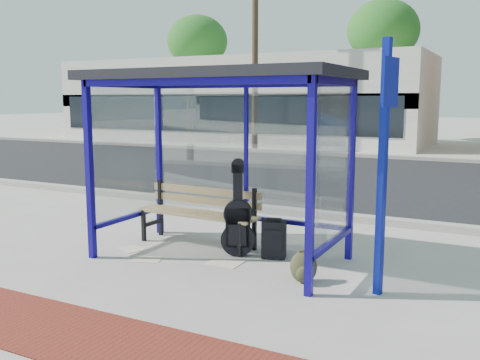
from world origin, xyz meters
The scene contains 19 objects.
ground centered at (0.00, 0.00, 0.00)m, with size 120.00×120.00×0.00m, color #B2ADA0.
brick_paver_strip centered at (0.00, -2.60, 0.01)m, with size 60.00×1.00×0.01m, color maroon.
curb_near centered at (0.00, 2.90, 0.06)m, with size 60.00×0.25×0.12m, color gray.
street_asphalt centered at (0.00, 8.00, 0.00)m, with size 60.00×10.00×0.00m, color black.
curb_far centered at (0.00, 13.10, 0.06)m, with size 60.00×0.25×0.12m, color gray.
far_sidewalk centered at (0.00, 15.00, 0.00)m, with size 60.00×4.00×0.01m, color #B2ADA0.
bus_shelter centered at (0.00, 0.07, 2.07)m, with size 3.30×1.80×2.42m.
storefront_white centered at (-9.00, 17.99, 2.00)m, with size 18.00×6.04×4.00m.
tree_left centered at (-14.00, 22.00, 5.45)m, with size 3.60×3.60×7.03m.
tree_mid centered at (-3.00, 22.00, 5.45)m, with size 3.60×3.60×7.03m.
utility_pole_west centered at (-6.00, 13.40, 4.11)m, with size 1.60×0.24×8.00m.
bench centered at (-0.60, 0.46, 0.49)m, with size 1.85×0.53×0.87m.
guitar_bag centered at (0.15, 0.21, 0.45)m, with size 0.46×0.29×1.22m.
suitcase centered at (0.62, 0.33, 0.25)m, with size 0.35×0.28×0.54m.
backpack centered at (1.31, -0.39, 0.17)m, with size 0.37×0.35×0.37m.
sign_post centered at (2.15, -0.36, 1.50)m, with size 0.14×0.33×2.68m.
newspaper_a centered at (-1.30, -0.20, 0.00)m, with size 0.35×0.28×0.01m, color white.
newspaper_b centered at (-0.81, -0.49, 0.00)m, with size 0.37×0.29×0.01m, color white.
newspaper_c centered at (0.16, -0.17, 0.00)m, with size 0.42×0.33×0.01m, color white.
Camera 1 is at (3.35, -5.89, 2.06)m, focal length 40.00 mm.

